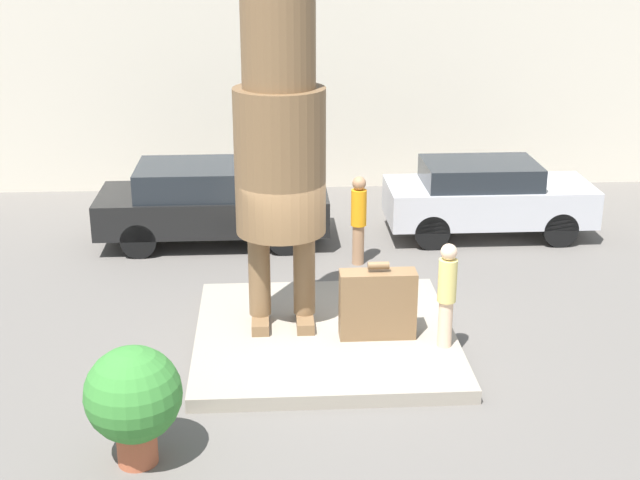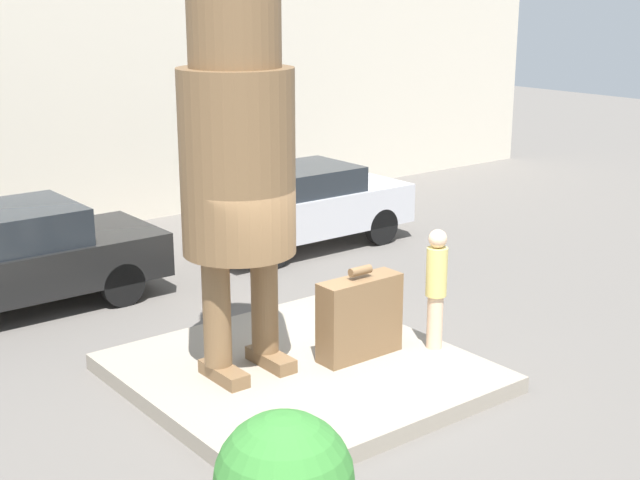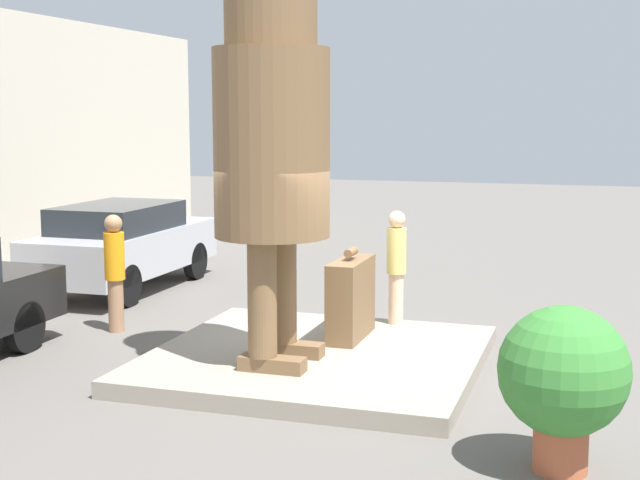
{
  "view_description": "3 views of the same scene",
  "coord_description": "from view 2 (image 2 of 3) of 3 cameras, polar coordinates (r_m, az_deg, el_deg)",
  "views": [
    {
      "loc": [
        -0.82,
        -12.35,
        6.13
      ],
      "look_at": [
        -0.09,
        -0.3,
        1.8
      ],
      "focal_mm": 50.0,
      "sensor_mm": 36.0,
      "label": 1
    },
    {
      "loc": [
        -6.14,
        -8.26,
        4.73
      ],
      "look_at": [
        0.33,
        0.03,
        1.77
      ],
      "focal_mm": 50.0,
      "sensor_mm": 36.0,
      "label": 2
    },
    {
      "loc": [
        -10.29,
        -3.33,
        3.17
      ],
      "look_at": [
        -0.16,
        -0.09,
        1.63
      ],
      "focal_mm": 50.0,
      "sensor_mm": 36.0,
      "label": 3
    }
  ],
  "objects": [
    {
      "name": "ground_plane",
      "position": [
        11.33,
        -1.24,
        -8.97
      ],
      "size": [
        60.0,
        60.0,
        0.0
      ],
      "primitive_type": "plane",
      "color": "#605B56"
    },
    {
      "name": "pedestal",
      "position": [
        11.29,
        -1.25,
        -8.49
      ],
      "size": [
        3.95,
        3.98,
        0.21
      ],
      "color": "gray",
      "rests_on": "ground_plane"
    },
    {
      "name": "building_backdrop",
      "position": [
        18.28,
        -18.27,
        8.34
      ],
      "size": [
        28.0,
        0.6,
        5.27
      ],
      "color": "beige",
      "rests_on": "ground_plane"
    },
    {
      "name": "statue_figure",
      "position": [
        10.33,
        -5.34,
        6.69
      ],
      "size": [
        1.35,
        1.35,
        4.98
      ],
      "color": "brown",
      "rests_on": "pedestal"
    },
    {
      "name": "giant_suitcase",
      "position": [
        11.33,
        2.56,
        -4.95
      ],
      "size": [
        1.14,
        0.37,
        1.2
      ],
      "color": "brown",
      "rests_on": "pedestal"
    },
    {
      "name": "tourist",
      "position": [
        11.56,
        7.45,
        -2.8
      ],
      "size": [
        0.27,
        0.27,
        1.6
      ],
      "color": "beige",
      "rests_on": "pedestal"
    },
    {
      "name": "parked_car_black",
      "position": [
        14.21,
        -19.48,
        -1.06
      ],
      "size": [
        4.55,
        1.88,
        1.6
      ],
      "color": "black",
      "rests_on": "ground_plane"
    },
    {
      "name": "parked_car_silver",
      "position": [
        16.77,
        -1.19,
        2.3
      ],
      "size": [
        4.15,
        1.72,
        1.56
      ],
      "color": "#B7B7BC",
      "rests_on": "ground_plane"
    },
    {
      "name": "worker_hivis",
      "position": [
        14.06,
        -6.64,
        -0.04
      ],
      "size": [
        0.29,
        0.29,
        1.71
      ],
      "color": "#A87A56",
      "rests_on": "ground_plane"
    }
  ]
}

